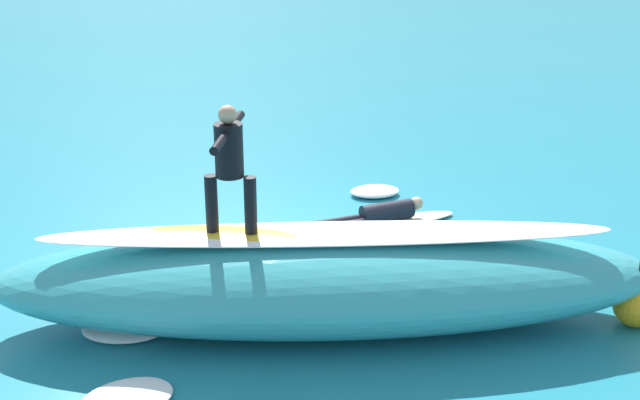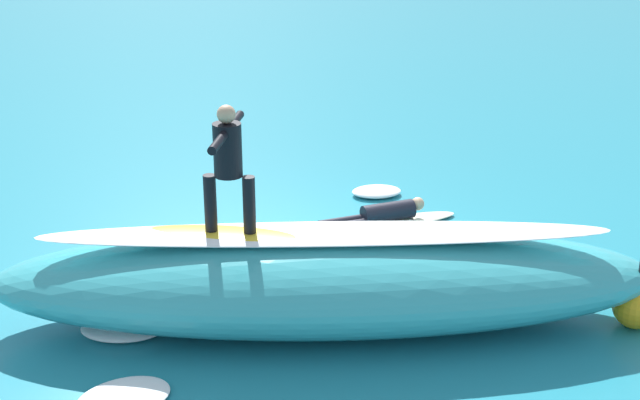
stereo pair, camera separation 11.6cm
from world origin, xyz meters
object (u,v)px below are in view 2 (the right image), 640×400
surfer_riding (228,159)px  buoy_marker (636,305)px  surfer_paddling (380,214)px  surfboard_riding (231,235)px  surfboard_paddling (388,223)px

surfer_riding → buoy_marker: (-5.02, -0.30, -1.89)m
surfer_paddling → buoy_marker: bearing=-68.7°
surfer_riding → surfboard_riding: bearing=92.9°
surfer_riding → surfer_paddling: 4.23m
surfer_riding → surfboard_paddling: surfer_riding is taller
surfer_paddling → buoy_marker: 4.39m
surfboard_riding → buoy_marker: (-5.02, -0.30, -0.93)m
surfer_paddling → surfboard_riding: bearing=-144.5°
surfboard_riding → surfer_paddling: (-1.80, -3.29, -0.99)m
surfboard_riding → surfer_riding: size_ratio=1.43×
surfer_riding → surfer_paddling: size_ratio=0.94×
surfboard_riding → surfer_paddling: bearing=-115.8°
surfboard_paddling → surfer_paddling: size_ratio=1.43×
surfer_paddling → buoy_marker: buoy_marker is taller
buoy_marker → surfer_riding: bearing=3.4°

